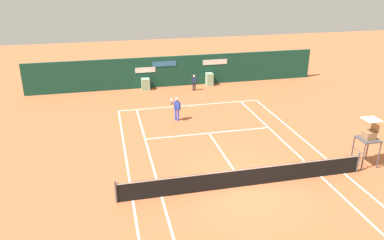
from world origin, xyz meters
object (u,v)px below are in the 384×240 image
at_px(umpire_chair, 369,136).
at_px(tennis_ball_mid_court, 229,113).
at_px(ball_kid_centre_post, 194,82).
at_px(player_on_baseline, 177,107).

relative_size(umpire_chair, tennis_ball_mid_court, 38.19).
bearing_deg(tennis_ball_mid_court, umpire_chair, -62.94).
height_order(umpire_chair, tennis_ball_mid_court, umpire_chair).
bearing_deg(tennis_ball_mid_court, ball_kid_centre_post, 101.14).
bearing_deg(umpire_chair, tennis_ball_mid_court, 27.06).
distance_m(player_on_baseline, tennis_ball_mid_court, 3.99).
bearing_deg(tennis_ball_mid_court, player_on_baseline, -173.84).
relative_size(umpire_chair, ball_kid_centre_post, 1.93).
height_order(umpire_chair, player_on_baseline, umpire_chair).
height_order(umpire_chair, ball_kid_centre_post, umpire_chair).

